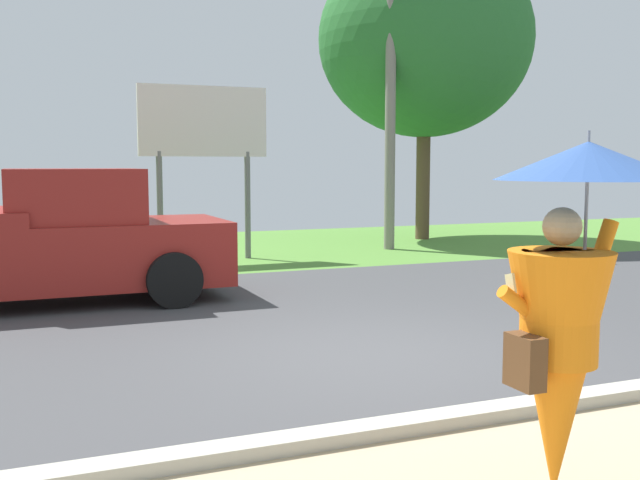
{
  "coord_description": "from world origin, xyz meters",
  "views": [
    {
      "loc": [
        -3.37,
        -6.58,
        1.94
      ],
      "look_at": [
        -0.26,
        1.0,
        1.1
      ],
      "focal_mm": 41.5,
      "sensor_mm": 36.0,
      "label": 1
    }
  ],
  "objects_px": {
    "monk_pedestrian": "(566,307)",
    "utility_pole": "(391,72)",
    "tree_center_back": "(425,40)",
    "roadside_billboard": "(204,134)",
    "pickup_truck": "(39,242)"
  },
  "relations": [
    {
      "from": "pickup_truck",
      "to": "roadside_billboard",
      "type": "relative_size",
      "value": 1.49
    },
    {
      "from": "monk_pedestrian",
      "to": "utility_pole",
      "type": "relative_size",
      "value": 0.28
    },
    {
      "from": "pickup_truck",
      "to": "roadside_billboard",
      "type": "distance_m",
      "value": 5.23
    },
    {
      "from": "monk_pedestrian",
      "to": "tree_center_back",
      "type": "xyz_separation_m",
      "value": [
        6.89,
        13.48,
        3.98
      ]
    },
    {
      "from": "pickup_truck",
      "to": "roadside_billboard",
      "type": "bearing_deg",
      "value": 49.14
    },
    {
      "from": "monk_pedestrian",
      "to": "roadside_billboard",
      "type": "xyz_separation_m",
      "value": [
        0.61,
        11.36,
        1.42
      ]
    },
    {
      "from": "pickup_truck",
      "to": "tree_center_back",
      "type": "height_order",
      "value": "tree_center_back"
    },
    {
      "from": "utility_pole",
      "to": "tree_center_back",
      "type": "distance_m",
      "value": 2.8
    },
    {
      "from": "pickup_truck",
      "to": "utility_pole",
      "type": "distance_m",
      "value": 9.22
    },
    {
      "from": "tree_center_back",
      "to": "roadside_billboard",
      "type": "bearing_deg",
      "value": -161.37
    },
    {
      "from": "tree_center_back",
      "to": "monk_pedestrian",
      "type": "bearing_deg",
      "value": -117.07
    },
    {
      "from": "roadside_billboard",
      "to": "monk_pedestrian",
      "type": "bearing_deg",
      "value": -93.08
    },
    {
      "from": "monk_pedestrian",
      "to": "pickup_truck",
      "type": "relative_size",
      "value": 0.41
    },
    {
      "from": "utility_pole",
      "to": "pickup_truck",
      "type": "bearing_deg",
      "value": -151.69
    },
    {
      "from": "monk_pedestrian",
      "to": "roadside_billboard",
      "type": "height_order",
      "value": "roadside_billboard"
    }
  ]
}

